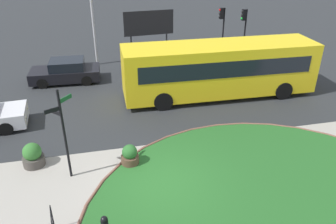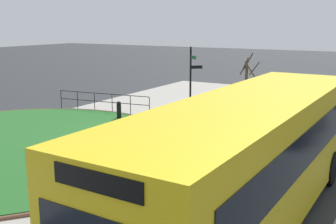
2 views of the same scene
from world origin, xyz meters
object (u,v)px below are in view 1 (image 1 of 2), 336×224
signpost_directional (63,129)px  car_near_lane (66,72)px  billboard_left (149,24)px  planter_kerbside (33,156)px  traffic_light_near (222,21)px  planter_near_signpost (130,156)px  traffic_light_far (244,23)px  bus_yellow (219,69)px

signpost_directional → car_near_lane: signpost_directional is taller
billboard_left → planter_kerbside: size_ratio=3.91×
signpost_directional → planter_kerbside: size_ratio=3.63×
traffic_light_near → planter_kerbside: bearing=45.3°
traffic_light_near → planter_near_signpost: traffic_light_near is taller
traffic_light_far → billboard_left: traffic_light_far is taller
traffic_light_far → car_near_lane: bearing=5.3°
bus_yellow → car_near_lane: bus_yellow is taller
car_near_lane → traffic_light_near: size_ratio=1.19×
billboard_left → signpost_directional: bearing=-114.7°
car_near_lane → traffic_light_near: traffic_light_near is taller
car_near_lane → traffic_light_far: bearing=-168.4°
traffic_light_far → billboard_left: (-6.45, 2.99, -0.42)m
signpost_directional → traffic_light_far: bearing=44.1°
bus_yellow → planter_kerbside: (-9.43, -4.68, -1.17)m
bus_yellow → car_near_lane: 9.46m
signpost_directional → traffic_light_far: size_ratio=1.02×
car_near_lane → planter_kerbside: size_ratio=4.29×
traffic_light_near → planter_near_signpost: 14.92m
traffic_light_far → traffic_light_near: bearing=-27.7°
billboard_left → planter_near_signpost: bearing=-106.7°
signpost_directional → traffic_light_near: bearing=49.3°
traffic_light_near → traffic_light_far: bearing=158.1°
bus_yellow → traffic_light_near: traffic_light_near is taller
signpost_directional → bus_yellow: size_ratio=0.34×
traffic_light_near → planter_kerbside: 16.71m
traffic_light_far → billboard_left: size_ratio=0.91×
car_near_lane → traffic_light_far: size_ratio=1.20×
planter_near_signpost → planter_kerbside: (-3.72, 0.82, 0.03)m
bus_yellow → car_near_lane: (-8.51, 4.04, -0.95)m
bus_yellow → car_near_lane: bearing=155.9°
planter_near_signpost → planter_kerbside: bearing=167.6°
bus_yellow → signpost_directional: bearing=-143.2°
planter_kerbside → billboard_left: bearing=62.7°
planter_kerbside → traffic_light_near: bearing=43.2°
car_near_lane → planter_near_signpost: size_ratio=4.69×
traffic_light_near → traffic_light_far: size_ratio=1.01×
signpost_directional → bus_yellow: signpost_directional is taller
planter_near_signpost → billboard_left: bearing=77.0°
bus_yellow → traffic_light_near: 7.24m
signpost_directional → planter_kerbside: (-1.42, 1.02, -1.62)m
planter_kerbside → bus_yellow: bearing=26.4°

